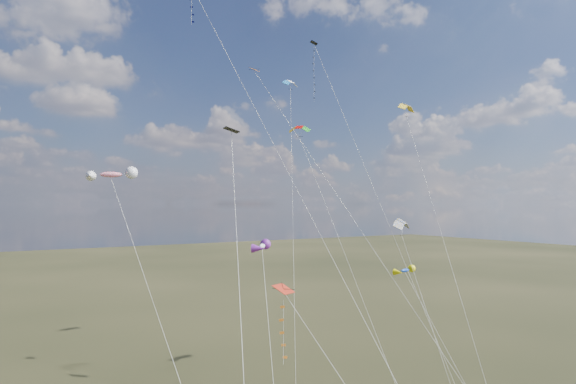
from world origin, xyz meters
TOP-DOWN VIEW (x-y plane):
  - diamond_black_high at (9.71, 26.55)m, footprint 1.27×21.67m
  - diamond_navy_tall at (-5.51, 22.93)m, footprint 3.38×32.28m
  - diamond_black_mid at (-11.97, 4.04)m, footprint 6.51×15.32m
  - diamond_red_low at (-8.54, 4.15)m, footprint 6.77×7.93m
  - diamond_orange_center at (1.82, 15.26)m, footprint 7.52×24.89m
  - parafoil_yellow at (18.81, 22.18)m, footprint 9.91×19.28m
  - parafoil_blue_white at (14.70, 40.80)m, footprint 12.98×20.22m
  - parafoil_striped at (10.85, 14.97)m, footprint 4.57×11.27m
  - parafoil_tricolor at (5.05, 23.73)m, footprint 2.57×15.61m
  - novelty_white_purple at (-4.32, 14.95)m, footprint 5.79×12.15m
  - novelty_redwhite_stripe at (-14.01, 23.32)m, footprint 4.84×17.18m
  - novelty_blue_yellow at (11.95, 15.64)m, footprint 2.64×10.73m

SIDE VIEW (x-z plane):
  - diamond_red_low at x=-8.54m, z-range 3.99..17.31m
  - novelty_blue_yellow at x=11.95m, z-range 5.49..17.42m
  - novelty_white_purple at x=-4.32m, z-range 6.99..22.08m
  - parafoil_striped at x=10.85m, z-range 7.76..24.76m
  - diamond_black_mid at x=-11.97m, z-range 5.17..27.82m
  - novelty_redwhite_stripe at x=-14.01m, z-range 9.82..30.83m
  - diamond_orange_center at x=1.82m, z-range 4.97..36.28m
  - parafoil_tricolor at x=5.05m, z-range 12.50..38.96m
  - parafoil_yellow at x=18.81m, z-range 14.24..44.31m
  - diamond_black_high at x=9.71m, z-range 13.02..49.81m
  - diamond_navy_tall at x=-5.51m, z-range 13.73..53.18m
  - parafoil_blue_white at x=14.70m, z-range 17.17..53.24m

